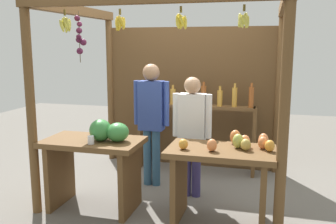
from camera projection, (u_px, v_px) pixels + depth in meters
ground_plane at (172, 189)px, 4.92m from camera, size 12.00×12.00×0.00m
market_stall at (180, 79)px, 5.10m from camera, size 2.74×2.22×2.37m
fruit_counter_left at (97, 155)px, 4.22m from camera, size 1.10×0.64×1.06m
fruit_counter_right at (223, 169)px, 3.88m from camera, size 1.10×0.64×0.97m
bottle_shelf_unit at (196, 118)px, 5.48m from camera, size 1.75×0.22×1.35m
vendor_man at (151, 114)px, 4.90m from camera, size 0.48×0.22×1.63m
vendor_woman at (192, 127)px, 4.54m from camera, size 0.48×0.20×1.49m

